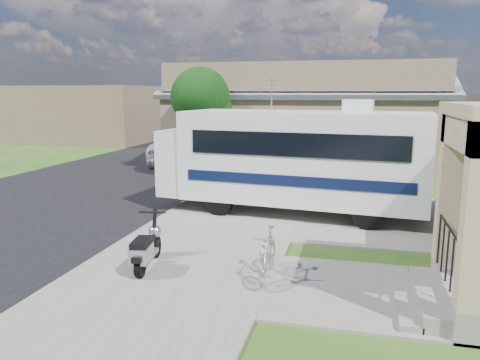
% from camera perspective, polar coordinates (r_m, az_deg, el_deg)
% --- Properties ---
extents(ground, '(120.00, 120.00, 0.00)m').
position_cam_1_polar(ground, '(10.14, -0.72, -9.93)').
color(ground, '#254512').
extents(street_slab, '(9.00, 80.00, 0.02)m').
position_cam_1_polar(street_slab, '(21.89, -13.09, 1.03)').
color(street_slab, black).
rests_on(street_slab, ground).
extents(sidewalk_slab, '(4.00, 80.00, 0.06)m').
position_cam_1_polar(sidewalk_slab, '(19.80, 3.90, 0.34)').
color(sidewalk_slab, slate).
rests_on(sidewalk_slab, ground).
extents(driveway_slab, '(7.00, 6.00, 0.05)m').
position_cam_1_polar(driveway_slab, '(14.16, 9.90, -3.99)').
color(driveway_slab, slate).
rests_on(driveway_slab, ground).
extents(walk_slab, '(4.00, 3.00, 0.05)m').
position_cam_1_polar(walk_slab, '(8.93, 16.99, -13.20)').
color(walk_slab, slate).
rests_on(walk_slab, ground).
extents(warehouse, '(12.50, 8.40, 5.04)m').
position_cam_1_polar(warehouse, '(23.32, 8.15, 6.67)').
color(warehouse, brown).
rests_on(warehouse, ground).
extents(distant_bldg_far, '(10.00, 8.00, 4.00)m').
position_cam_1_polar(distant_bldg_far, '(36.77, -17.96, 7.70)').
color(distant_bldg_far, brown).
rests_on(distant_bldg_far, ground).
extents(distant_bldg_near, '(8.00, 7.00, 3.20)m').
position_cam_1_polar(distant_bldg_near, '(46.61, -7.94, 8.14)').
color(distant_bldg_near, brown).
rests_on(distant_bldg_near, ground).
extents(street_tree_a, '(2.44, 2.40, 4.58)m').
position_cam_1_polar(street_tree_a, '(19.23, -4.54, 9.68)').
color(street_tree_a, '#321F16').
rests_on(street_tree_a, ground).
extents(street_tree_b, '(2.44, 2.40, 4.73)m').
position_cam_1_polar(street_tree_b, '(28.89, 1.89, 10.31)').
color(street_tree_b, '#321F16').
rests_on(street_tree_b, ground).
extents(street_tree_c, '(2.44, 2.40, 4.42)m').
position_cam_1_polar(street_tree_c, '(37.73, 4.84, 9.92)').
color(street_tree_c, '#321F16').
rests_on(street_tree_c, ground).
extents(motorhome, '(7.93, 3.18, 3.96)m').
position_cam_1_polar(motorhome, '(13.79, 6.56, 2.81)').
color(motorhome, silver).
rests_on(motorhome, ground).
extents(scooter, '(0.64, 1.62, 1.07)m').
position_cam_1_polar(scooter, '(9.66, -11.34, -8.19)').
color(scooter, black).
rests_on(scooter, ground).
extents(bicycle, '(0.45, 1.59, 0.95)m').
position_cam_1_polar(bicycle, '(9.03, 3.36, -9.35)').
color(bicycle, '#A2A1A8').
rests_on(bicycle, ground).
extents(pickup_truck, '(3.35, 5.97, 1.58)m').
position_cam_1_polar(pickup_truck, '(24.05, -6.69, 3.95)').
color(pickup_truck, white).
rests_on(pickup_truck, ground).
extents(van, '(3.24, 6.53, 1.82)m').
position_cam_1_polar(van, '(30.11, -3.54, 5.58)').
color(van, white).
rests_on(van, ground).
extents(garden_hose, '(0.37, 0.37, 0.17)m').
position_cam_1_polar(garden_hose, '(9.84, 20.84, -10.78)').
color(garden_hose, '#125D27').
rests_on(garden_hose, ground).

